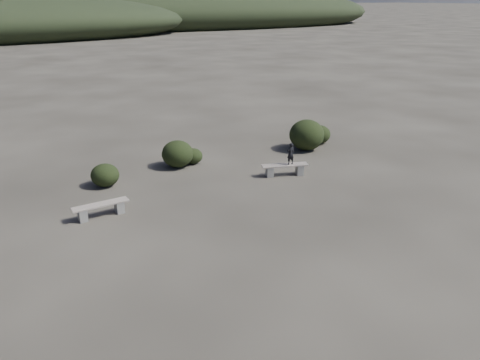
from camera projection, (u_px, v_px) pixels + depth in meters
ground at (306, 252)px, 13.51m from camera, size 1200.00×1200.00×0.00m
bench_left at (101, 209)px, 15.65m from camera, size 1.89×0.55×0.47m
bench_right at (285, 169)px, 19.28m from camera, size 1.95×0.93×0.48m
seated_person at (291, 154)px, 19.08m from camera, size 0.33×0.22×0.91m
shrub_a at (105, 175)px, 18.16m from camera, size 1.09×1.09×0.89m
shrub_b at (178, 154)px, 20.20m from camera, size 1.36×1.36×1.17m
shrub_c at (193, 156)px, 20.68m from camera, size 0.86×0.86×0.69m
shrub_d at (307, 135)px, 22.46m from camera, size 1.68×1.68×1.47m
shrub_e at (319, 134)px, 23.56m from camera, size 1.10×1.10×0.92m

